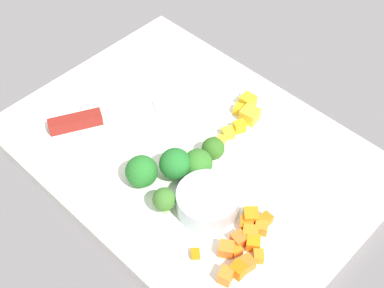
# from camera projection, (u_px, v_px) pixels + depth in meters

# --- Properties ---
(ground_plane) EXTENTS (4.00, 4.00, 0.00)m
(ground_plane) POSITION_uv_depth(u_px,v_px,m) (192.00, 154.00, 0.77)
(ground_plane) COLOR slate
(cutting_board) EXTENTS (0.51, 0.37, 0.01)m
(cutting_board) POSITION_uv_depth(u_px,v_px,m) (192.00, 151.00, 0.77)
(cutting_board) COLOR white
(cutting_board) RESTS_ON ground_plane
(prep_bowl) EXTENTS (0.08, 0.08, 0.03)m
(prep_bowl) POSITION_uv_depth(u_px,v_px,m) (208.00, 201.00, 0.68)
(prep_bowl) COLOR #B0BEC6
(prep_bowl) RESTS_ON cutting_board
(chef_knife) EXTENTS (0.17, 0.29, 0.02)m
(chef_knife) POSITION_uv_depth(u_px,v_px,m) (117.00, 114.00, 0.80)
(chef_knife) COLOR silver
(chef_knife) RESTS_ON cutting_board
(carrot_dice_0) EXTENTS (0.02, 0.02, 0.02)m
(carrot_dice_0) POSITION_uv_depth(u_px,v_px,m) (238.00, 270.00, 0.63)
(carrot_dice_0) COLOR orange
(carrot_dice_0) RESTS_ON cutting_board
(carrot_dice_1) EXTENTS (0.02, 0.02, 0.01)m
(carrot_dice_1) POSITION_uv_depth(u_px,v_px,m) (239.00, 239.00, 0.66)
(carrot_dice_1) COLOR orange
(carrot_dice_1) RESTS_ON cutting_board
(carrot_dice_2) EXTENTS (0.02, 0.02, 0.02)m
(carrot_dice_2) POSITION_uv_depth(u_px,v_px,m) (250.00, 233.00, 0.66)
(carrot_dice_2) COLOR orange
(carrot_dice_2) RESTS_ON cutting_board
(carrot_dice_3) EXTENTS (0.02, 0.02, 0.01)m
(carrot_dice_3) POSITION_uv_depth(u_px,v_px,m) (258.00, 256.00, 0.64)
(carrot_dice_3) COLOR orange
(carrot_dice_3) RESTS_ON cutting_board
(carrot_dice_4) EXTENTS (0.02, 0.02, 0.02)m
(carrot_dice_4) POSITION_uv_depth(u_px,v_px,m) (261.00, 228.00, 0.67)
(carrot_dice_4) COLOR orange
(carrot_dice_4) RESTS_ON cutting_board
(carrot_dice_5) EXTENTS (0.02, 0.02, 0.02)m
(carrot_dice_5) POSITION_uv_depth(u_px,v_px,m) (253.00, 243.00, 0.65)
(carrot_dice_5) COLOR orange
(carrot_dice_5) RESTS_ON cutting_board
(carrot_dice_6) EXTENTS (0.01, 0.02, 0.01)m
(carrot_dice_6) POSITION_uv_depth(u_px,v_px,m) (265.00, 220.00, 0.68)
(carrot_dice_6) COLOR orange
(carrot_dice_6) RESTS_ON cutting_board
(carrot_dice_7) EXTENTS (0.02, 0.02, 0.01)m
(carrot_dice_7) POSITION_uv_depth(u_px,v_px,m) (236.00, 249.00, 0.65)
(carrot_dice_7) COLOR orange
(carrot_dice_7) RESTS_ON cutting_board
(carrot_dice_8) EXTENTS (0.02, 0.02, 0.01)m
(carrot_dice_8) POSITION_uv_depth(u_px,v_px,m) (195.00, 254.00, 0.65)
(carrot_dice_8) COLOR orange
(carrot_dice_8) RESTS_ON cutting_board
(carrot_dice_9) EXTENTS (0.03, 0.03, 0.02)m
(carrot_dice_9) POSITION_uv_depth(u_px,v_px,m) (251.00, 216.00, 0.68)
(carrot_dice_9) COLOR orange
(carrot_dice_9) RESTS_ON cutting_board
(carrot_dice_10) EXTENTS (0.02, 0.02, 0.02)m
(carrot_dice_10) POSITION_uv_depth(u_px,v_px,m) (226.00, 249.00, 0.65)
(carrot_dice_10) COLOR orange
(carrot_dice_10) RESTS_ON cutting_board
(carrot_dice_11) EXTENTS (0.02, 0.02, 0.01)m
(carrot_dice_11) POSITION_uv_depth(u_px,v_px,m) (246.00, 224.00, 0.67)
(carrot_dice_11) COLOR orange
(carrot_dice_11) RESTS_ON cutting_board
(carrot_dice_12) EXTENTS (0.02, 0.02, 0.02)m
(carrot_dice_12) POSITION_uv_depth(u_px,v_px,m) (226.00, 276.00, 0.62)
(carrot_dice_12) COLOR orange
(carrot_dice_12) RESTS_ON cutting_board
(carrot_dice_13) EXTENTS (0.02, 0.02, 0.02)m
(carrot_dice_13) POSITION_uv_depth(u_px,v_px,m) (246.00, 264.00, 0.64)
(carrot_dice_13) COLOR orange
(carrot_dice_13) RESTS_ON cutting_board
(pepper_dice_0) EXTENTS (0.02, 0.02, 0.01)m
(pepper_dice_0) POSITION_uv_depth(u_px,v_px,m) (240.00, 110.00, 0.80)
(pepper_dice_0) COLOR yellow
(pepper_dice_0) RESTS_ON cutting_board
(pepper_dice_1) EXTENTS (0.03, 0.03, 0.02)m
(pepper_dice_1) POSITION_uv_depth(u_px,v_px,m) (250.00, 115.00, 0.79)
(pepper_dice_1) COLOR yellow
(pepper_dice_1) RESTS_ON cutting_board
(pepper_dice_2) EXTENTS (0.02, 0.02, 0.01)m
(pepper_dice_2) POSITION_uv_depth(u_px,v_px,m) (228.00, 133.00, 0.77)
(pepper_dice_2) COLOR yellow
(pepper_dice_2) RESTS_ON cutting_board
(pepper_dice_3) EXTENTS (0.02, 0.02, 0.02)m
(pepper_dice_3) POSITION_uv_depth(u_px,v_px,m) (239.00, 127.00, 0.78)
(pepper_dice_3) COLOR yellow
(pepper_dice_3) RESTS_ON cutting_board
(pepper_dice_4) EXTENTS (0.02, 0.02, 0.02)m
(pepper_dice_4) POSITION_uv_depth(u_px,v_px,m) (246.00, 100.00, 0.81)
(pepper_dice_4) COLOR yellow
(pepper_dice_4) RESTS_ON cutting_board
(pepper_dice_5) EXTENTS (0.02, 0.02, 0.01)m
(pepper_dice_5) POSITION_uv_depth(u_px,v_px,m) (221.00, 141.00, 0.76)
(pepper_dice_5) COLOR yellow
(pepper_dice_5) RESTS_ON cutting_board
(broccoli_floret_0) EXTENTS (0.04, 0.04, 0.04)m
(broccoli_floret_0) POSITION_uv_depth(u_px,v_px,m) (198.00, 163.00, 0.72)
(broccoli_floret_0) COLOR #84AB5E
(broccoli_floret_0) RESTS_ON cutting_board
(broccoli_floret_1) EXTENTS (0.04, 0.04, 0.04)m
(broccoli_floret_1) POSITION_uv_depth(u_px,v_px,m) (142.00, 172.00, 0.71)
(broccoli_floret_1) COLOR #88BA6A
(broccoli_floret_1) RESTS_ON cutting_board
(broccoli_floret_2) EXTENTS (0.03, 0.03, 0.04)m
(broccoli_floret_2) POSITION_uv_depth(u_px,v_px,m) (213.00, 149.00, 0.74)
(broccoli_floret_2) COLOR #83AC63
(broccoli_floret_2) RESTS_ON cutting_board
(broccoli_floret_3) EXTENTS (0.03, 0.03, 0.04)m
(broccoli_floret_3) POSITION_uv_depth(u_px,v_px,m) (164.00, 200.00, 0.68)
(broccoli_floret_3) COLOR #88C158
(broccoli_floret_3) RESTS_ON cutting_board
(broccoli_floret_4) EXTENTS (0.04, 0.04, 0.05)m
(broccoli_floret_4) POSITION_uv_depth(u_px,v_px,m) (175.00, 164.00, 0.71)
(broccoli_floret_4) COLOR #84B964
(broccoli_floret_4) RESTS_ON cutting_board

